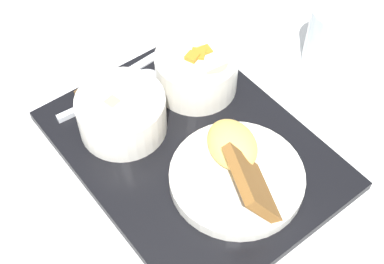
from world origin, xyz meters
name	(u,v)px	position (x,y,z in m)	size (l,w,h in m)	color
ground_plane	(192,152)	(0.00, 0.00, 0.00)	(4.00, 4.00, 0.00)	silver
serving_tray	(192,149)	(0.00, 0.00, 0.01)	(0.41, 0.33, 0.01)	black
bowl_salad	(196,70)	(-0.07, 0.08, 0.05)	(0.12, 0.12, 0.07)	silver
bowl_soup	(122,112)	(-0.09, -0.04, 0.05)	(0.12, 0.12, 0.06)	silver
plate_main	(236,171)	(0.08, 0.00, 0.03)	(0.17, 0.17, 0.08)	silver
knife	(106,82)	(-0.17, -0.01, 0.02)	(0.02, 0.18, 0.02)	silver
spoon	(130,86)	(-0.14, 0.01, 0.02)	(0.06, 0.16, 0.01)	silver
glass_water	(332,40)	(0.03, 0.27, 0.04)	(0.08, 0.08, 0.10)	silver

